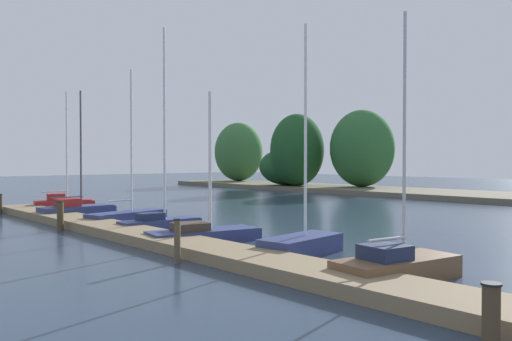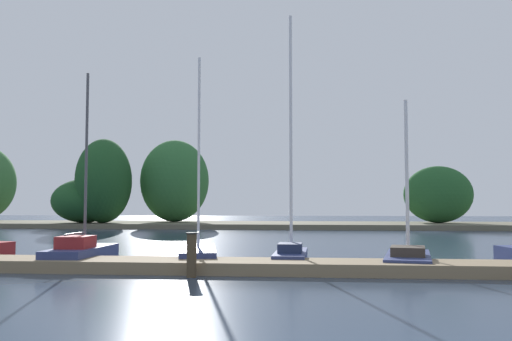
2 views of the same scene
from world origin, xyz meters
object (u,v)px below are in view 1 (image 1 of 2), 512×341
sailboat_3 (161,219)px  sailboat_5 (304,242)px  sailboat_1 (78,210)px  mooring_piling_1 (60,216)px  sailboat_2 (130,215)px  mooring_piling_3 (491,315)px  sailboat_0 (64,203)px  sailboat_4 (206,233)px  sailboat_6 (399,265)px  mooring_piling_2 (177,241)px  mooring_piling_0 (0,204)px

sailboat_3 → sailboat_5: (7.68, 0.39, -0.08)m
sailboat_1 → mooring_piling_1: bearing=-121.6°
sailboat_2 → sailboat_3: 3.13m
sailboat_3 → mooring_piling_3: 15.44m
sailboat_2 → sailboat_5: (10.80, 0.18, 0.03)m
sailboat_0 → mooring_piling_3: 26.50m
sailboat_4 → sailboat_6: (7.87, 0.08, 0.04)m
sailboat_1 → sailboat_4: bearing=-89.2°
sailboat_6 → mooring_piling_1: bearing=110.1°
sailboat_3 → sailboat_5: bearing=-85.7°
sailboat_5 → sailboat_6: bearing=-108.6°
sailboat_6 → mooring_piling_1: (-14.13, -2.85, 0.25)m
sailboat_4 → mooring_piling_3: size_ratio=5.28×
sailboat_1 → sailboat_4: size_ratio=1.20×
sailboat_1 → sailboat_2: size_ratio=0.90×
sailboat_4 → sailboat_5: sailboat_5 is taller
sailboat_6 → sailboat_2: bearing=96.6°
sailboat_4 → mooring_piling_2: bearing=-126.4°
sailboat_1 → mooring_piling_1: 4.83m
sailboat_1 → sailboat_3: (6.75, 0.73, 0.05)m
sailboat_2 → sailboat_3: sailboat_3 is taller
sailboat_2 → mooring_piling_3: 18.54m
sailboat_4 → mooring_piling_0: 15.18m
sailboat_2 → mooring_piling_0: size_ratio=6.58×
sailboat_1 → sailboat_5: bearing=-86.5°
sailboat_4 → mooring_piling_1: 6.86m
mooring_piling_0 → mooring_piling_2: 17.58m
mooring_piling_1 → mooring_piling_2: mooring_piling_2 is taller
sailboat_5 → mooring_piling_3: size_ratio=7.01×
sailboat_4 → mooring_piling_2: 3.92m
sailboat_6 → mooring_piling_2: sailboat_6 is taller
mooring_piling_0 → sailboat_5: bearing=10.6°
mooring_piling_0 → mooring_piling_2: bearing=-0.5°
sailboat_2 → mooring_piling_1: sailboat_2 is taller
mooring_piling_3 → sailboat_4: bearing=165.9°
sailboat_5 → mooring_piling_0: size_ratio=6.60×
sailboat_0 → sailboat_6: sailboat_0 is taller
mooring_piling_3 → sailboat_2: bearing=169.2°
sailboat_0 → mooring_piling_3: size_ratio=6.81×
mooring_piling_0 → mooring_piling_2: (17.58, -0.15, 0.09)m
sailboat_0 → sailboat_1: sailboat_0 is taller
sailboat_2 → mooring_piling_2: bearing=-121.7°
sailboat_1 → mooring_piling_2: bearing=-102.0°
sailboat_0 → mooring_piling_2: sailboat_0 is taller
sailboat_1 → sailboat_5: sailboat_5 is taller
sailboat_2 → mooring_piling_2: size_ratio=5.64×
sailboat_3 → mooring_piling_3: (15.08, -3.28, 0.07)m
sailboat_3 → sailboat_6: (11.53, -0.34, -0.08)m
sailboat_5 → mooring_piling_3: (7.41, -3.67, 0.15)m
mooring_piling_2 → mooring_piling_1: bearing=179.3°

